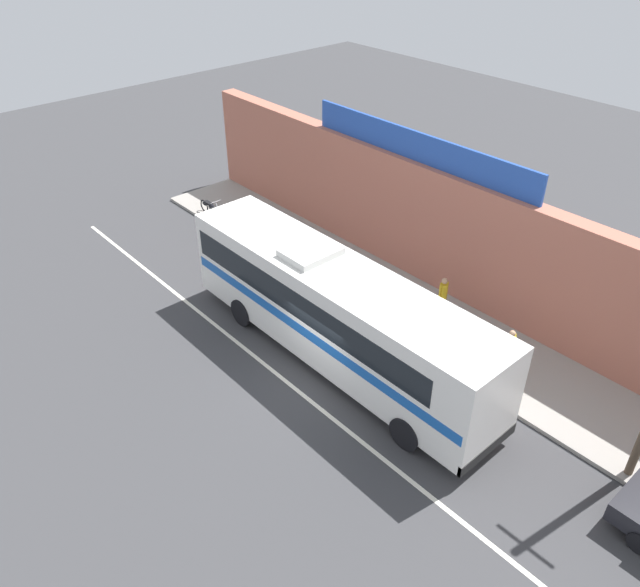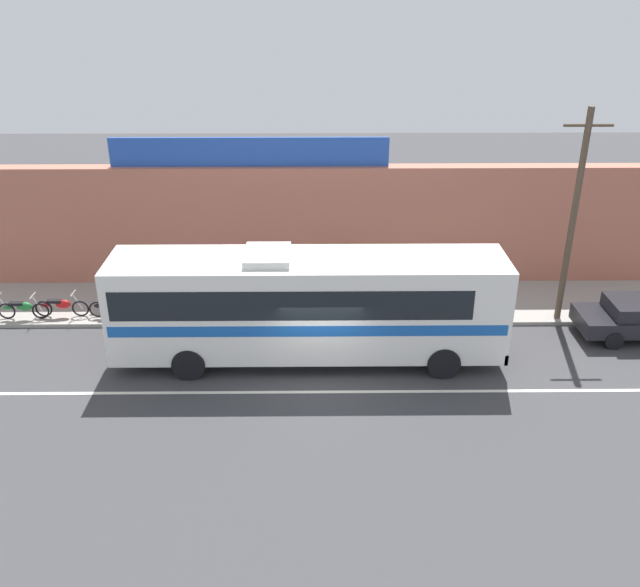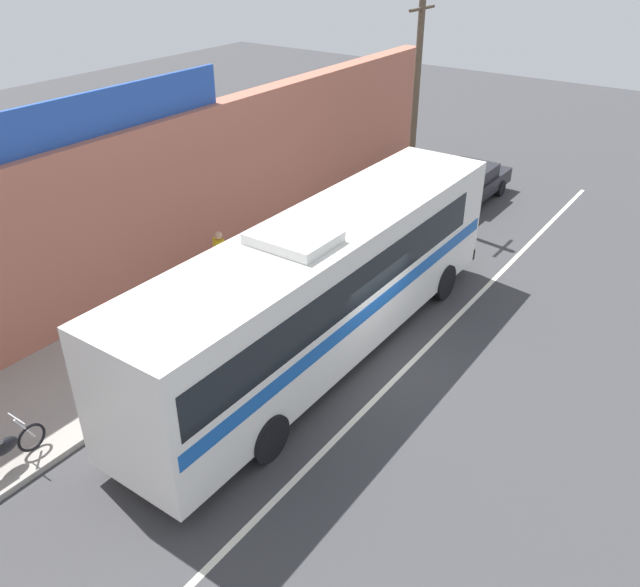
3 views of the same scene
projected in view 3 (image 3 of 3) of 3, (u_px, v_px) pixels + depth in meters
The scene contains 11 objects.
ground_plane at pixel (374, 361), 16.22m from camera, with size 70.00×70.00×0.00m, color #3A3A3D.
sidewalk_slab at pixel (219, 298), 18.79m from camera, with size 30.00×3.60×0.14m, color gray.
storefront_facade at pixel (157, 206), 18.71m from camera, with size 30.00×0.70×4.80m, color #B26651.
storefront_billboard at pixel (58, 123), 15.39m from camera, with size 10.53×0.12×1.10m, color #234CAD.
road_center_stripe at pixel (402, 372), 15.82m from camera, with size 30.00×0.14×0.01m, color silver.
intercity_bus at pixel (324, 282), 15.45m from camera, with size 12.40×2.63×3.78m.
parked_car at pixel (468, 183), 25.04m from camera, with size 4.51×1.90×1.37m.
utility_pole at pixel (415, 105), 22.21m from camera, with size 1.60×0.22×7.53m.
motorcycle_purple at pixel (1, 452), 12.65m from camera, with size 1.86×0.56×0.94m.
pedestrian_far_left at pixel (220, 254), 18.86m from camera, with size 0.30×0.48×1.69m.
pedestrian_far_right at pixel (307, 224), 20.89m from camera, with size 0.30×0.48×1.58m.
Camera 3 is at (-11.58, -6.55, 9.52)m, focal length 36.70 mm.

